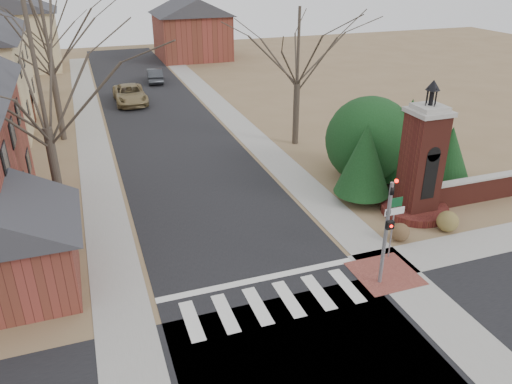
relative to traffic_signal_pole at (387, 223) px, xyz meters
name	(u,v)px	position (x,y,z in m)	size (l,w,h in m)	color
ground	(282,316)	(-4.30, -0.57, -2.59)	(120.00, 120.00, 0.00)	brown
main_street	(166,128)	(-4.30, 21.43, -2.58)	(8.00, 70.00, 0.01)	black
cross_street	(320,379)	(-4.30, -3.57, -2.58)	(120.00, 8.00, 0.01)	black
crosswalk_zone	(273,302)	(-4.30, 0.23, -2.58)	(8.00, 2.20, 0.02)	silver
stop_bar	(259,279)	(-4.30, 1.73, -2.58)	(8.00, 0.35, 0.02)	silver
sidewalk_right_main	(235,121)	(0.90, 21.43, -2.58)	(2.00, 60.00, 0.02)	gray
sidewalk_left	(92,136)	(-9.50, 21.43, -2.58)	(2.00, 60.00, 0.02)	gray
curb_apron	(385,274)	(0.50, 0.43, -2.57)	(2.40, 2.40, 0.02)	brown
traffic_signal_pole	(387,223)	(0.00, 0.00, 0.00)	(0.28, 0.41, 4.50)	slate
sign_post	(394,216)	(1.29, 1.41, -0.64)	(0.90, 0.07, 2.75)	slate
brick_gate_monument	(420,172)	(4.70, 4.42, -0.42)	(3.20, 3.20, 6.47)	maroon
brick_garden_wall	(490,187)	(9.20, 4.43, -1.93)	(7.50, 0.50, 1.30)	maroon
garage_left	(12,240)	(-12.82, 3.92, -0.35)	(4.80, 4.80, 4.29)	brown
house_distant_left	(6,29)	(-16.31, 47.42, 1.66)	(10.80, 8.80, 8.53)	#C9B886
house_distant_right	(191,26)	(3.69, 47.42, 1.06)	(8.80, 8.80, 7.30)	brown
evergreen_near	(365,159)	(2.90, 6.43, -0.29)	(2.80, 2.80, 4.10)	#473D33
evergreen_mid	(408,138)	(6.20, 7.63, 0.01)	(3.40, 3.40, 4.70)	#473D33
evergreen_far	(449,152)	(8.20, 6.63, -0.69)	(2.40, 2.40, 3.30)	#473D33
evergreen_mass	(370,137)	(4.70, 8.93, -0.19)	(4.80, 4.80, 4.80)	#113313
bare_tree_0	(34,58)	(-11.30, 8.43, 5.11)	(8.05, 8.05, 11.15)	#473D33
bare_tree_1	(42,15)	(-11.30, 21.43, 5.44)	(8.40, 8.40, 11.64)	#473D33
bare_tree_2	(43,12)	(-11.80, 34.43, 4.44)	(7.35, 7.35, 10.19)	#473D33
bare_tree_3	(299,39)	(3.20, 15.43, 4.10)	(7.00, 7.00, 9.70)	#473D33
pickup_truck	(130,94)	(-5.90, 29.12, -1.83)	(2.50, 5.42, 1.51)	olive
distant_car	(155,75)	(-2.70, 36.16, -1.92)	(1.42, 4.07, 1.34)	#303338
dry_shrub_left	(400,232)	(2.50, 2.43, -2.18)	(0.82, 0.82, 0.82)	brown
dry_shrub_right	(448,221)	(5.00, 2.43, -2.10)	(0.97, 0.97, 0.97)	brown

